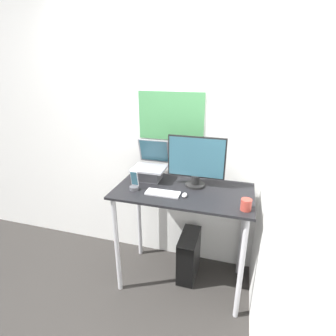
# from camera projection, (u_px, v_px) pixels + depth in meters

# --- Properties ---
(ground_plane) EXTENTS (12.00, 12.00, 0.00)m
(ground_plane) POSITION_uv_depth(u_px,v_px,m) (173.00, 305.00, 2.24)
(ground_plane) COLOR #2D2B28
(wall_back) EXTENTS (6.00, 0.06, 2.60)m
(wall_back) POSITION_uv_depth(u_px,v_px,m) (194.00, 138.00, 2.38)
(wall_back) COLOR white
(wall_back) RESTS_ON ground_plane
(wall_side_right) EXTENTS (0.05, 6.00, 2.60)m
(wall_side_right) POSITION_uv_depth(u_px,v_px,m) (277.00, 173.00, 1.60)
(wall_side_right) COLOR white
(wall_side_right) RESTS_ON ground_plane
(desk) EXTENTS (1.13, 0.61, 0.96)m
(desk) POSITION_uv_depth(u_px,v_px,m) (183.00, 207.00, 2.22)
(desk) COLOR black
(desk) RESTS_ON ground_plane
(laptop) EXTENTS (0.29, 0.29, 0.34)m
(laptop) POSITION_uv_depth(u_px,v_px,m) (150.00, 169.00, 2.35)
(laptop) COLOR #4C4C51
(laptop) RESTS_ON desk
(monitor) EXTENTS (0.48, 0.17, 0.43)m
(monitor) POSITION_uv_depth(u_px,v_px,m) (196.00, 163.00, 2.16)
(monitor) COLOR black
(monitor) RESTS_ON desk
(keyboard) EXTENTS (0.28, 0.11, 0.02)m
(keyboard) POSITION_uv_depth(u_px,v_px,m) (163.00, 193.00, 2.09)
(keyboard) COLOR silver
(keyboard) RESTS_ON desk
(mouse) EXTENTS (0.04, 0.06, 0.03)m
(mouse) POSITION_uv_depth(u_px,v_px,m) (185.00, 195.00, 2.04)
(mouse) COLOR white
(mouse) RESTS_ON desk
(cell_phone) EXTENTS (0.08, 0.08, 0.16)m
(cell_phone) POSITION_uv_depth(u_px,v_px,m) (134.00, 185.00, 2.16)
(cell_phone) COLOR #4C4C51
(cell_phone) RESTS_ON desk
(computer_tower) EXTENTS (0.16, 0.38, 0.44)m
(computer_tower) POSITION_uv_depth(u_px,v_px,m) (189.00, 255.00, 2.51)
(computer_tower) COLOR black
(computer_tower) RESTS_ON ground_plane
(mug) EXTENTS (0.08, 0.08, 0.08)m
(mug) POSITION_uv_depth(u_px,v_px,m) (246.00, 205.00, 1.85)
(mug) COLOR #9E382D
(mug) RESTS_ON desk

